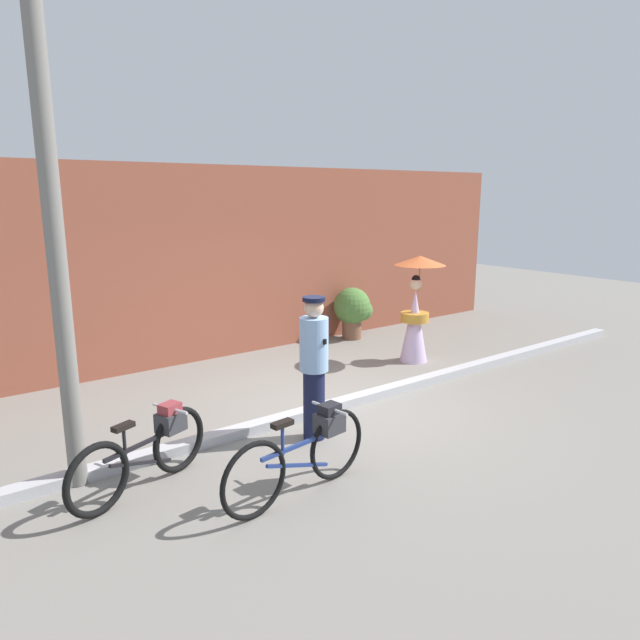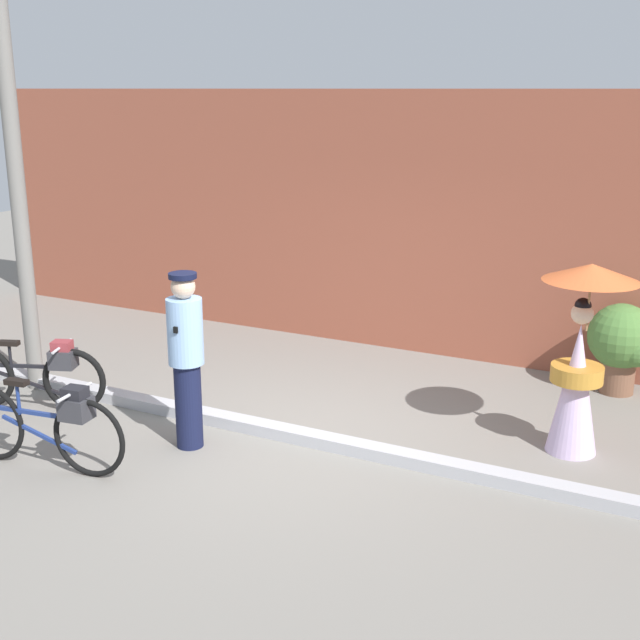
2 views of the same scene
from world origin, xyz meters
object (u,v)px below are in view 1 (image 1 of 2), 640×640
Objects in this scene: person_with_parasol at (416,307)px; potted_plant_by_door at (353,309)px; bicycle_near_officer at (305,451)px; person_officer at (314,364)px; bicycle_far_side at (147,450)px; utility_pole at (56,248)px.

potted_plant_by_door is (0.16, 1.87, -0.36)m from person_with_parasol.
bicycle_near_officer is 1.40m from person_officer.
person_officer reaches higher than bicycle_far_side.
utility_pole reaches higher than person_officer.
person_with_parasol is (3.35, 1.58, 0.04)m from person_officer.
person_with_parasol is 0.39× the size of utility_pole.
person_with_parasol is at bearing -95.00° from potted_plant_by_door.
utility_pole is (-5.94, -1.04, 1.43)m from person_with_parasol.
bicycle_near_officer is 1.04× the size of person_officer.
person_officer reaches higher than potted_plant_by_door.
potted_plant_by_door is at bearing 25.49° from utility_pole.
bicycle_near_officer is 4.95m from person_with_parasol.
person_with_parasol reaches higher than person_officer.
bicycle_near_officer is at bearing -41.52° from utility_pole.
person_officer is at bearing -0.61° from bicycle_far_side.
person_officer is 3.70m from person_with_parasol.
person_officer is 0.93× the size of person_with_parasol.
utility_pole reaches higher than bicycle_far_side.
utility_pole is at bearing 136.59° from bicycle_far_side.
person_with_parasol is (5.39, 1.55, 0.56)m from bicycle_far_side.
bicycle_far_side is (-1.19, 1.03, -0.04)m from bicycle_near_officer.
person_with_parasol is at bearing 9.94° from utility_pole.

